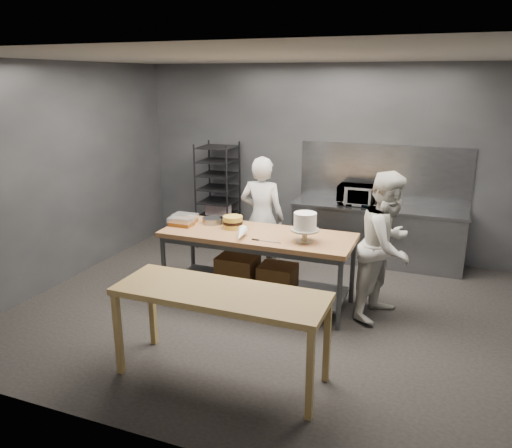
{
  "coord_description": "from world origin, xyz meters",
  "views": [
    {
      "loc": [
        1.92,
        -5.32,
        2.79
      ],
      "look_at": [
        -0.21,
        0.16,
        1.05
      ],
      "focal_mm": 35.0,
      "sensor_mm": 36.0,
      "label": 1
    }
  ],
  "objects_px": {
    "work_table": "(256,259)",
    "frosted_cake_stand": "(305,223)",
    "chef_right": "(387,246)",
    "chef_behind": "(262,218)",
    "layer_cake": "(233,222)",
    "near_counter": "(220,299)",
    "microwave": "(356,195)",
    "speed_rack": "(218,196)"
  },
  "relations": [
    {
      "from": "layer_cake",
      "to": "chef_right",
      "type": "bearing_deg",
      "value": 3.14
    },
    {
      "from": "work_table",
      "to": "speed_rack",
      "type": "bearing_deg",
      "value": 127.09
    },
    {
      "from": "chef_right",
      "to": "layer_cake",
      "type": "relative_size",
      "value": 7.01
    },
    {
      "from": "near_counter",
      "to": "speed_rack",
      "type": "height_order",
      "value": "speed_rack"
    },
    {
      "from": "near_counter",
      "to": "layer_cake",
      "type": "height_order",
      "value": "layer_cake"
    },
    {
      "from": "work_table",
      "to": "chef_right",
      "type": "relative_size",
      "value": 1.35
    },
    {
      "from": "work_table",
      "to": "near_counter",
      "type": "bearing_deg",
      "value": -79.64
    },
    {
      "from": "layer_cake",
      "to": "work_table",
      "type": "bearing_deg",
      "value": -10.33
    },
    {
      "from": "chef_behind",
      "to": "chef_right",
      "type": "xyz_separation_m",
      "value": [
        1.8,
        -0.63,
        0.01
      ]
    },
    {
      "from": "near_counter",
      "to": "speed_rack",
      "type": "xyz_separation_m",
      "value": [
        -1.74,
        3.61,
        0.04
      ]
    },
    {
      "from": "chef_right",
      "to": "frosted_cake_stand",
      "type": "relative_size",
      "value": 4.98
    },
    {
      "from": "frosted_cake_stand",
      "to": "layer_cake",
      "type": "xyz_separation_m",
      "value": [
        -1.01,
        0.2,
        -0.15
      ]
    },
    {
      "from": "work_table",
      "to": "near_counter",
      "type": "relative_size",
      "value": 1.2
    },
    {
      "from": "speed_rack",
      "to": "chef_behind",
      "type": "xyz_separation_m",
      "value": [
        1.2,
        -1.08,
        0.02
      ]
    },
    {
      "from": "microwave",
      "to": "frosted_cake_stand",
      "type": "height_order",
      "value": "frosted_cake_stand"
    },
    {
      "from": "microwave",
      "to": "layer_cake",
      "type": "xyz_separation_m",
      "value": [
        -1.23,
        -1.89,
        -0.05
      ]
    },
    {
      "from": "work_table",
      "to": "layer_cake",
      "type": "relative_size",
      "value": 9.49
    },
    {
      "from": "chef_behind",
      "to": "layer_cake",
      "type": "height_order",
      "value": "chef_behind"
    },
    {
      "from": "speed_rack",
      "to": "microwave",
      "type": "xyz_separation_m",
      "value": [
        2.31,
        0.08,
        0.19
      ]
    },
    {
      "from": "work_table",
      "to": "layer_cake",
      "type": "distance_m",
      "value": 0.55
    },
    {
      "from": "work_table",
      "to": "frosted_cake_stand",
      "type": "bearing_deg",
      "value": -11.76
    },
    {
      "from": "work_table",
      "to": "layer_cake",
      "type": "xyz_separation_m",
      "value": [
        -0.35,
        0.06,
        0.43
      ]
    },
    {
      "from": "work_table",
      "to": "chef_right",
      "type": "bearing_deg",
      "value": 6.09
    },
    {
      "from": "work_table",
      "to": "frosted_cake_stand",
      "type": "xyz_separation_m",
      "value": [
        0.67,
        -0.14,
        0.58
      ]
    },
    {
      "from": "work_table",
      "to": "near_counter",
      "type": "height_order",
      "value": "work_table"
    },
    {
      "from": "chef_behind",
      "to": "microwave",
      "type": "relative_size",
      "value": 3.23
    },
    {
      "from": "speed_rack",
      "to": "frosted_cake_stand",
      "type": "distance_m",
      "value": 2.91
    },
    {
      "from": "chef_right",
      "to": "frosted_cake_stand",
      "type": "bearing_deg",
      "value": 127.94
    },
    {
      "from": "chef_behind",
      "to": "speed_rack",
      "type": "bearing_deg",
      "value": -43.27
    },
    {
      "from": "chef_right",
      "to": "layer_cake",
      "type": "bearing_deg",
      "value": 112.54
    },
    {
      "from": "microwave",
      "to": "work_table",
      "type": "bearing_deg",
      "value": -114.35
    },
    {
      "from": "frosted_cake_stand",
      "to": "speed_rack",
      "type": "bearing_deg",
      "value": 135.96
    },
    {
      "from": "near_counter",
      "to": "frosted_cake_stand",
      "type": "xyz_separation_m",
      "value": [
        0.35,
        1.59,
        0.33
      ]
    },
    {
      "from": "near_counter",
      "to": "frosted_cake_stand",
      "type": "height_order",
      "value": "frosted_cake_stand"
    },
    {
      "from": "work_table",
      "to": "microwave",
      "type": "relative_size",
      "value": 4.43
    },
    {
      "from": "frosted_cake_stand",
      "to": "chef_behind",
      "type": "bearing_deg",
      "value": 133.52
    },
    {
      "from": "chef_right",
      "to": "layer_cake",
      "type": "xyz_separation_m",
      "value": [
        -1.93,
        -0.11,
        0.11
      ]
    },
    {
      "from": "work_table",
      "to": "frosted_cake_stand",
      "type": "relative_size",
      "value": 6.75
    },
    {
      "from": "frosted_cake_stand",
      "to": "near_counter",
      "type": "bearing_deg",
      "value": -102.39
    },
    {
      "from": "work_table",
      "to": "frosted_cake_stand",
      "type": "distance_m",
      "value": 0.89
    },
    {
      "from": "chef_right",
      "to": "near_counter",
      "type": "bearing_deg",
      "value": 165.7
    },
    {
      "from": "work_table",
      "to": "chef_right",
      "type": "height_order",
      "value": "chef_right"
    }
  ]
}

